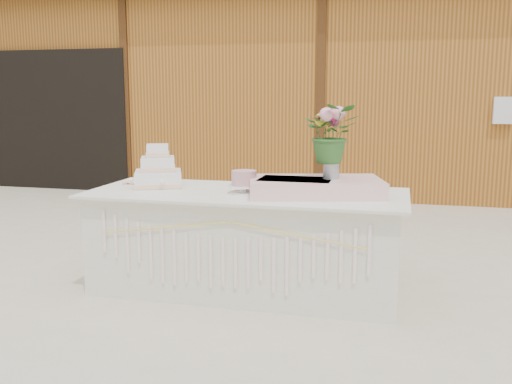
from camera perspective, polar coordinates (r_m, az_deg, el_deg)
ground at (r=4.50m, az=-0.95°, el=-9.70°), size 80.00×80.00×0.00m
barn at (r=10.16m, az=8.01°, el=10.57°), size 12.60×4.60×3.30m
cake_table at (r=4.38m, az=-0.99°, el=-4.94°), size 2.40×1.00×0.77m
wedding_cake at (r=4.62m, az=-9.76°, el=1.97°), size 0.49×0.49×0.34m
pink_cake_stand at (r=4.22m, az=-1.20°, el=1.14°), size 0.24×0.24×0.17m
satin_runner at (r=4.19m, az=5.96°, el=0.53°), size 1.06×0.77×0.12m
flower_vase at (r=4.18m, az=7.53°, el=2.43°), size 0.12×0.12×0.16m
bouquet at (r=4.15m, az=7.62°, el=6.48°), size 0.41×0.37×0.43m
loose_flowers at (r=4.75m, az=-12.24°, el=0.80°), size 0.18×0.34×0.02m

